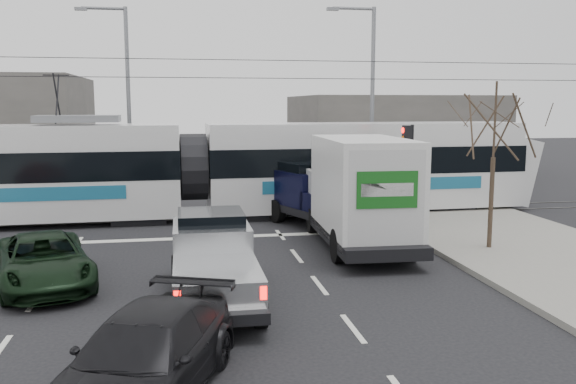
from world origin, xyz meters
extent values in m
plane|color=black|center=(0.00, 0.00, 0.00)|extent=(120.00, 120.00, 0.00)
cube|color=#33302D|center=(0.00, 10.00, 0.01)|extent=(60.00, 1.60, 0.03)
cube|color=slate|center=(12.00, 24.00, 2.50)|extent=(12.00, 10.00, 5.00)
cylinder|color=#47382B|center=(7.60, 2.50, 1.52)|extent=(0.14, 0.14, 2.75)
cylinder|color=#47382B|center=(7.60, 2.50, 4.03)|extent=(0.07, 0.07, 2.25)
cylinder|color=black|center=(6.60, 6.50, 1.95)|extent=(0.12, 0.12, 3.60)
cube|color=black|center=(6.40, 6.50, 3.25)|extent=(0.28, 0.28, 0.95)
cylinder|color=#FF0C07|center=(6.25, 6.50, 3.55)|extent=(0.06, 0.20, 0.20)
cylinder|color=orange|center=(6.25, 6.50, 3.25)|extent=(0.06, 0.20, 0.20)
cylinder|color=#05330C|center=(6.25, 6.50, 2.95)|extent=(0.06, 0.20, 0.20)
cube|color=white|center=(6.58, 6.35, 2.45)|extent=(0.02, 0.30, 0.40)
cylinder|color=slate|center=(7.50, 14.00, 4.50)|extent=(0.20, 0.20, 9.00)
cylinder|color=slate|center=(6.50, 14.00, 8.90)|extent=(2.00, 0.14, 0.14)
cube|color=slate|center=(5.50, 14.00, 8.85)|extent=(0.55, 0.25, 0.14)
cylinder|color=slate|center=(-4.00, 16.00, 4.50)|extent=(0.20, 0.20, 9.00)
cylinder|color=slate|center=(-5.00, 16.00, 8.90)|extent=(2.00, 0.14, 0.14)
cube|color=slate|center=(-6.00, 16.00, 8.85)|extent=(0.55, 0.25, 0.14)
cylinder|color=black|center=(0.00, 10.00, 5.50)|extent=(60.00, 0.03, 0.03)
cylinder|color=black|center=(0.00, 10.00, 6.20)|extent=(60.00, 0.03, 0.03)
cube|color=silver|center=(-8.17, 9.49, 1.04)|extent=(13.02, 3.05, 1.57)
cube|color=black|center=(-8.17, 9.49, 2.25)|extent=(13.09, 3.08, 1.07)
cube|color=silver|center=(5.90, 9.86, 1.04)|extent=(13.02, 3.05, 1.57)
cube|color=black|center=(5.90, 9.86, 2.25)|extent=(13.09, 3.08, 1.07)
cube|color=silver|center=(5.90, 9.86, 3.21)|extent=(13.02, 2.94, 1.00)
cube|color=#195D7F|center=(5.94, 8.49, 1.32)|extent=(9.06, 0.26, 0.50)
cylinder|color=black|center=(-1.13, 9.67, 2.04)|extent=(1.07, 2.63, 2.61)
cube|color=slate|center=(-5.36, 9.56, 3.94)|extent=(3.06, 1.71, 0.25)
cube|color=black|center=(-3.25, 9.62, 0.18)|extent=(2.07, 2.36, 0.36)
cube|color=black|center=(0.98, 9.73, 0.18)|extent=(2.07, 2.36, 0.36)
cube|color=black|center=(9.42, 9.95, 0.18)|extent=(2.07, 2.36, 0.36)
cube|color=black|center=(-0.96, -0.91, 0.50)|extent=(1.82, 5.28, 0.23)
cube|color=#B4B7BA|center=(-0.96, 0.04, 1.14)|extent=(1.78, 2.22, 1.05)
cube|color=black|center=(-0.96, 0.14, 1.68)|extent=(1.55, 1.58, 0.50)
cube|color=#B4B7BA|center=(-0.95, 1.31, 0.93)|extent=(1.73, 0.95, 0.50)
cube|color=#B4B7BA|center=(-0.96, -2.07, 0.86)|extent=(1.78, 2.38, 0.59)
cube|color=silver|center=(-0.96, -3.44, 0.62)|extent=(1.67, 0.17, 0.16)
cube|color=#FF0C07|center=(-1.76, -3.33, 0.95)|extent=(0.13, 0.07, 0.25)
cube|color=#FF0C07|center=(-0.16, -3.33, 0.95)|extent=(0.13, 0.07, 0.25)
cylinder|color=black|center=(-1.79, 0.78, 0.36)|extent=(0.26, 0.73, 0.73)
cylinder|color=black|center=(-0.12, 0.78, 0.36)|extent=(0.26, 0.73, 0.73)
cylinder|color=black|center=(-1.80, -2.59, 0.36)|extent=(0.26, 0.73, 0.73)
cylinder|color=black|center=(-0.12, -2.59, 0.36)|extent=(0.26, 0.73, 0.73)
cube|color=black|center=(3.83, 3.92, 0.54)|extent=(2.63, 7.02, 0.35)
cube|color=white|center=(3.93, 6.56, 1.39)|extent=(2.32, 1.75, 1.58)
cube|color=black|center=(3.94, 6.70, 1.98)|extent=(1.99, 1.18, 0.59)
cube|color=silver|center=(3.81, 3.23, 2.01)|extent=(2.55, 4.80, 2.92)
cube|color=silver|center=(3.72, 0.90, 2.01)|extent=(2.09, 0.13, 2.57)
cube|color=#135717|center=(3.72, 0.85, 2.24)|extent=(1.66, 0.08, 0.99)
cube|color=black|center=(3.71, 0.67, 0.45)|extent=(2.15, 0.33, 0.18)
cylinder|color=black|center=(2.87, 6.18, 0.45)|extent=(0.33, 0.90, 0.89)
cylinder|color=black|center=(4.96, 6.10, 0.45)|extent=(0.33, 0.90, 0.89)
cylinder|color=black|center=(2.72, 2.02, 0.50)|extent=(0.33, 1.00, 0.99)
cylinder|color=black|center=(4.81, 1.95, 0.50)|extent=(0.33, 1.00, 0.99)
cube|color=black|center=(3.45, 7.00, 0.60)|extent=(3.83, 5.82, 0.27)
cube|color=black|center=(3.09, 7.92, 1.36)|extent=(2.67, 2.85, 1.26)
cube|color=black|center=(3.06, 8.02, 2.02)|extent=(2.19, 2.14, 0.60)
cube|color=black|center=(2.63, 9.14, 1.11)|extent=(2.14, 1.60, 0.60)
cube|color=black|center=(3.87, 5.88, 1.04)|extent=(2.73, 3.00, 0.71)
cube|color=silver|center=(4.38, 4.55, 0.74)|extent=(1.81, 0.85, 0.20)
cube|color=#590505|center=(3.51, 4.34, 1.15)|extent=(0.17, 0.14, 0.31)
cube|color=#590505|center=(5.17, 4.97, 1.15)|extent=(0.17, 0.14, 0.31)
cylinder|color=black|center=(1.95, 8.30, 0.44)|extent=(0.60, 0.92, 0.87)
cylinder|color=black|center=(3.69, 8.96, 0.44)|extent=(0.60, 0.92, 0.87)
cylinder|color=black|center=(3.20, 5.04, 0.44)|extent=(0.60, 0.92, 0.87)
cylinder|color=black|center=(4.94, 5.70, 0.44)|extent=(0.60, 0.92, 0.87)
imported|color=black|center=(-5.03, 1.18, 0.63)|extent=(3.28, 4.95, 1.26)
imported|color=black|center=(-2.25, -5.32, 0.67)|extent=(3.41, 4.96, 1.33)
camera|label=1|loc=(-1.64, -14.33, 4.48)|focal=38.00mm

